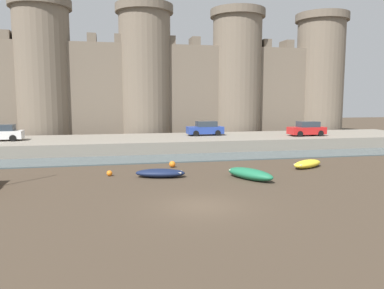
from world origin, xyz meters
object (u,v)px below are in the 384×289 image
at_px(rowboat_foreground_left, 250,174).
at_px(car_quay_east, 307,129).
at_px(mooring_buoy_mid_mud, 109,173).
at_px(car_quay_west, 1,133).
at_px(rowboat_foreground_centre, 307,164).
at_px(mooring_buoy_off_centre, 172,164).
at_px(car_quay_centre_east, 205,129).
at_px(rowboat_near_channel_left, 160,173).

relative_size(rowboat_foreground_left, car_quay_east, 0.94).
height_order(mooring_buoy_mid_mud, car_quay_west, car_quay_west).
xyz_separation_m(rowboat_foreground_centre, mooring_buoy_off_centre, (-10.37, 2.35, -0.08)).
bearing_deg(rowboat_foreground_centre, rowboat_foreground_left, -152.26).
xyz_separation_m(rowboat_foreground_left, car_quay_centre_east, (1.43, 18.09, 1.63)).
xyz_separation_m(rowboat_near_channel_left, mooring_buoy_off_centre, (1.39, 3.56, -0.06)).
height_order(rowboat_near_channel_left, car_quay_east, car_quay_east).
bearing_deg(rowboat_foreground_centre, car_quay_centre_east, 106.91).
bearing_deg(mooring_buoy_mid_mud, mooring_buoy_off_centre, 26.61).
xyz_separation_m(mooring_buoy_mid_mud, mooring_buoy_off_centre, (4.83, 2.42, 0.05)).
distance_m(rowboat_foreground_left, mooring_buoy_off_centre, 7.03).
xyz_separation_m(rowboat_foreground_centre, car_quay_east, (6.55, 12.04, 1.69)).
height_order(rowboat_foreground_left, car_quay_west, car_quay_west).
relative_size(rowboat_near_channel_left, car_quay_east, 0.87).
xyz_separation_m(mooring_buoy_off_centre, car_quay_centre_east, (5.82, 12.60, 1.77)).
bearing_deg(rowboat_foreground_left, rowboat_near_channel_left, 161.59).
bearing_deg(car_quay_centre_east, car_quay_east, -14.67).
distance_m(mooring_buoy_off_centre, car_quay_centre_east, 13.99).
height_order(rowboat_foreground_left, mooring_buoy_off_centre, rowboat_foreground_left).
relative_size(rowboat_foreground_left, rowboat_foreground_centre, 1.15).
relative_size(rowboat_foreground_left, car_quay_centre_east, 0.94).
relative_size(rowboat_foreground_centre, car_quay_centre_east, 0.82).
distance_m(rowboat_near_channel_left, mooring_buoy_mid_mud, 3.63).
distance_m(mooring_buoy_off_centre, car_quay_west, 19.17).
height_order(rowboat_foreground_left, car_quay_centre_east, car_quay_centre_east).
height_order(mooring_buoy_mid_mud, car_quay_centre_east, car_quay_centre_east).
xyz_separation_m(rowboat_near_channel_left, mooring_buoy_mid_mud, (-3.44, 1.14, -0.11)).
bearing_deg(mooring_buoy_mid_mud, rowboat_near_channel_left, -18.35).
bearing_deg(car_quay_east, mooring_buoy_mid_mud, -150.89).
xyz_separation_m(mooring_buoy_mid_mud, car_quay_east, (21.75, 12.11, 1.82)).
height_order(rowboat_foreground_centre, car_quay_centre_east, car_quay_centre_east).
bearing_deg(car_quay_west, car_quay_east, -2.83).
xyz_separation_m(rowboat_foreground_left, mooring_buoy_mid_mud, (-9.23, 3.07, -0.19)).
distance_m(rowboat_foreground_centre, car_quay_centre_east, 15.71).
relative_size(rowboat_near_channel_left, car_quay_west, 0.87).
bearing_deg(mooring_buoy_off_centre, rowboat_near_channel_left, -111.38).
bearing_deg(rowboat_near_channel_left, rowboat_foreground_centre, 5.89).
distance_m(rowboat_foreground_left, car_quay_east, 19.75).
relative_size(mooring_buoy_off_centre, car_quay_east, 0.12).
relative_size(rowboat_near_channel_left, mooring_buoy_off_centre, 7.18).
xyz_separation_m(car_quay_west, car_quay_east, (32.32, -1.60, 0.00)).
xyz_separation_m(rowboat_near_channel_left, car_quay_east, (18.31, 13.25, 1.70)).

